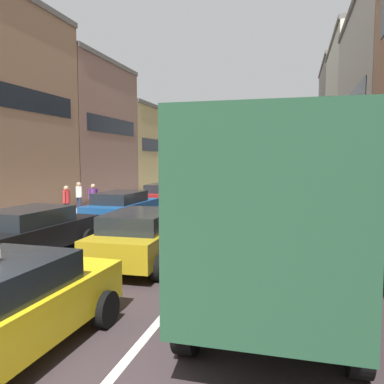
{
  "coord_description": "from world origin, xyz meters",
  "views": [
    {
      "loc": [
        4.03,
        -2.89,
        2.95
      ],
      "look_at": [
        0.0,
        12.0,
        1.6
      ],
      "focal_mm": 35.77,
      "sensor_mm": 36.0,
      "label": 1
    }
  ],
  "objects_px": {
    "sedan_centre_lane_fifth": "(234,190)",
    "bus_mid_queue_primary": "(250,160)",
    "removalist_box_truck": "(277,208)",
    "pedestrian_near_kerb": "(93,198)",
    "pedestrian_mid_sidewalk": "(67,200)",
    "sedan_left_lane_third": "(122,207)",
    "pedestrian_far_sidewalk": "(79,195)",
    "wagon_left_lane_second": "(33,231)",
    "hatchback_centre_lane_third": "(196,210)",
    "sedan_left_lane_fifth": "(190,189)",
    "sedan_centre_lane_second": "(143,235)",
    "sedan_right_lane_behind_truck": "(282,215)",
    "bus_far_queue_secondary": "(291,168)",
    "wagon_right_lane_far": "(284,200)",
    "sedan_left_lane_fourth": "(164,196)",
    "coupe_centre_lane_fourth": "(222,198)"
  },
  "relations": [
    {
      "from": "sedan_left_lane_fourth",
      "to": "pedestrian_far_sidewalk",
      "type": "distance_m",
      "value": 4.79
    },
    {
      "from": "sedan_centre_lane_fifth",
      "to": "sedan_left_lane_fourth",
      "type": "bearing_deg",
      "value": 151.52
    },
    {
      "from": "bus_mid_queue_primary",
      "to": "pedestrian_far_sidewalk",
      "type": "distance_m",
      "value": 18.66
    },
    {
      "from": "removalist_box_truck",
      "to": "wagon_left_lane_second",
      "type": "height_order",
      "value": "removalist_box_truck"
    },
    {
      "from": "sedan_left_lane_fourth",
      "to": "pedestrian_mid_sidewalk",
      "type": "distance_m",
      "value": 5.95
    },
    {
      "from": "coupe_centre_lane_fourth",
      "to": "wagon_right_lane_far",
      "type": "xyz_separation_m",
      "value": [
        3.37,
        -0.41,
        0.0
      ]
    },
    {
      "from": "sedan_left_lane_fifth",
      "to": "sedan_centre_lane_second",
      "type": "bearing_deg",
      "value": -167.43
    },
    {
      "from": "bus_far_queue_secondary",
      "to": "wagon_left_lane_second",
      "type": "bearing_deg",
      "value": 168.57
    },
    {
      "from": "pedestrian_near_kerb",
      "to": "hatchback_centre_lane_third",
      "type": "bearing_deg",
      "value": 18.55
    },
    {
      "from": "sedan_left_lane_fourth",
      "to": "sedan_left_lane_fifth",
      "type": "xyz_separation_m",
      "value": [
        0.07,
        5.37,
        0.0
      ]
    },
    {
      "from": "sedan_left_lane_fourth",
      "to": "sedan_left_lane_fifth",
      "type": "height_order",
      "value": "same"
    },
    {
      "from": "sedan_right_lane_behind_truck",
      "to": "sedan_left_lane_fourth",
      "type": "bearing_deg",
      "value": 45.05
    },
    {
      "from": "bus_far_queue_secondary",
      "to": "removalist_box_truck",
      "type": "bearing_deg",
      "value": 179.0
    },
    {
      "from": "wagon_left_lane_second",
      "to": "pedestrian_far_sidewalk",
      "type": "bearing_deg",
      "value": 27.38
    },
    {
      "from": "bus_far_queue_secondary",
      "to": "sedan_centre_lane_second",
      "type": "bearing_deg",
      "value": 173.47
    },
    {
      "from": "sedan_centre_lane_second",
      "to": "bus_far_queue_secondary",
      "type": "height_order",
      "value": "bus_far_queue_secondary"
    },
    {
      "from": "sedan_centre_lane_second",
      "to": "pedestrian_mid_sidewalk",
      "type": "xyz_separation_m",
      "value": [
        -6.46,
        6.13,
        0.15
      ]
    },
    {
      "from": "sedan_right_lane_behind_truck",
      "to": "wagon_right_lane_far",
      "type": "relative_size",
      "value": 1.0
    },
    {
      "from": "sedan_centre_lane_second",
      "to": "pedestrian_near_kerb",
      "type": "bearing_deg",
      "value": 35.77
    },
    {
      "from": "sedan_centre_lane_second",
      "to": "sedan_right_lane_behind_truck",
      "type": "bearing_deg",
      "value": -38.46
    },
    {
      "from": "sedan_centre_lane_fifth",
      "to": "pedestrian_near_kerb",
      "type": "relative_size",
      "value": 2.65
    },
    {
      "from": "removalist_box_truck",
      "to": "pedestrian_near_kerb",
      "type": "height_order",
      "value": "removalist_box_truck"
    },
    {
      "from": "pedestrian_mid_sidewalk",
      "to": "pedestrian_far_sidewalk",
      "type": "bearing_deg",
      "value": 100.14
    },
    {
      "from": "pedestrian_far_sidewalk",
      "to": "wagon_left_lane_second",
      "type": "bearing_deg",
      "value": -128.17
    },
    {
      "from": "sedan_centre_lane_fifth",
      "to": "bus_mid_queue_primary",
      "type": "height_order",
      "value": "bus_mid_queue_primary"
    },
    {
      "from": "sedan_left_lane_fifth",
      "to": "sedan_right_lane_behind_truck",
      "type": "xyz_separation_m",
      "value": [
        6.82,
        -11.6,
        0.0
      ]
    },
    {
      "from": "sedan_centre_lane_fifth",
      "to": "sedan_right_lane_behind_truck",
      "type": "distance_m",
      "value": 12.0
    },
    {
      "from": "sedan_centre_lane_second",
      "to": "pedestrian_mid_sidewalk",
      "type": "relative_size",
      "value": 2.62
    },
    {
      "from": "hatchback_centre_lane_third",
      "to": "sedan_right_lane_behind_truck",
      "type": "height_order",
      "value": "same"
    },
    {
      "from": "wagon_right_lane_far",
      "to": "pedestrian_mid_sidewalk",
      "type": "distance_m",
      "value": 10.91
    },
    {
      "from": "sedan_left_lane_third",
      "to": "pedestrian_far_sidewalk",
      "type": "relative_size",
      "value": 2.62
    },
    {
      "from": "bus_far_queue_secondary",
      "to": "bus_mid_queue_primary",
      "type": "bearing_deg",
      "value": 163.75
    },
    {
      "from": "sedan_left_lane_fourth",
      "to": "bus_mid_queue_primary",
      "type": "xyz_separation_m",
      "value": [
        3.31,
        14.63,
        2.03
      ]
    },
    {
      "from": "hatchback_centre_lane_third",
      "to": "coupe_centre_lane_fourth",
      "type": "relative_size",
      "value": 1.0
    },
    {
      "from": "bus_mid_queue_primary",
      "to": "hatchback_centre_lane_third",
      "type": "bearing_deg",
      "value": 178.45
    },
    {
      "from": "bus_far_queue_secondary",
      "to": "pedestrian_mid_sidewalk",
      "type": "xyz_separation_m",
      "value": [
        -10.05,
        -32.79,
        -0.81
      ]
    },
    {
      "from": "wagon_left_lane_second",
      "to": "bus_far_queue_secondary",
      "type": "height_order",
      "value": "bus_far_queue_secondary"
    },
    {
      "from": "bus_mid_queue_primary",
      "to": "pedestrian_far_sidewalk",
      "type": "relative_size",
      "value": 6.36
    },
    {
      "from": "sedan_left_lane_third",
      "to": "pedestrian_far_sidewalk",
      "type": "xyz_separation_m",
      "value": [
        -4.14,
        3.24,
        0.15
      ]
    },
    {
      "from": "bus_mid_queue_primary",
      "to": "pedestrian_mid_sidewalk",
      "type": "relative_size",
      "value": 6.36
    },
    {
      "from": "removalist_box_truck",
      "to": "bus_mid_queue_primary",
      "type": "relative_size",
      "value": 0.73
    },
    {
      "from": "pedestrian_near_kerb",
      "to": "pedestrian_mid_sidewalk",
      "type": "distance_m",
      "value": 1.59
    },
    {
      "from": "removalist_box_truck",
      "to": "pedestrian_mid_sidewalk",
      "type": "height_order",
      "value": "removalist_box_truck"
    },
    {
      "from": "sedan_left_lane_fourth",
      "to": "pedestrian_near_kerb",
      "type": "bearing_deg",
      "value": 141.63
    },
    {
      "from": "wagon_left_lane_second",
      "to": "sedan_centre_lane_fifth",
      "type": "relative_size",
      "value": 1.0
    },
    {
      "from": "sedan_left_lane_fifth",
      "to": "wagon_right_lane_far",
      "type": "relative_size",
      "value": 0.99
    },
    {
      "from": "sedan_left_lane_fifth",
      "to": "bus_mid_queue_primary",
      "type": "distance_m",
      "value": 10.02
    },
    {
      "from": "coupe_centre_lane_fourth",
      "to": "sedan_left_lane_fourth",
      "type": "xyz_separation_m",
      "value": [
        -3.47,
        0.36,
        0.0
      ]
    },
    {
      "from": "pedestrian_mid_sidewalk",
      "to": "pedestrian_far_sidewalk",
      "type": "xyz_separation_m",
      "value": [
        -0.95,
        2.64,
        0.0
      ]
    },
    {
      "from": "hatchback_centre_lane_third",
      "to": "coupe_centre_lane_fourth",
      "type": "height_order",
      "value": "same"
    }
  ]
}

